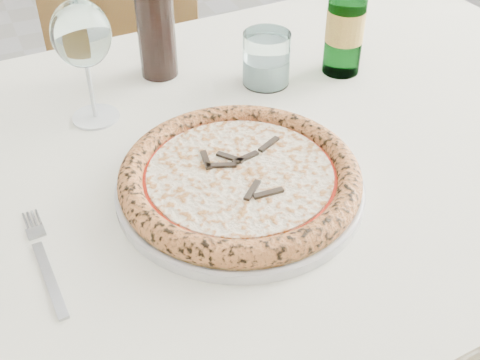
{
  "coord_description": "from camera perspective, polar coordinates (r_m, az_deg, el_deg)",
  "views": [
    {
      "loc": [
        -0.03,
        -0.89,
        1.28
      ],
      "look_at": [
        0.23,
        -0.33,
        0.78
      ],
      "focal_mm": 45.0,
      "sensor_mm": 36.0,
      "label": 1
    }
  ],
  "objects": [
    {
      "name": "wine_bottle",
      "position": [
        1.04,
        -8.1,
        15.37
      ],
      "size": [
        0.06,
        0.06,
        0.26
      ],
      "color": "black",
      "rests_on": "dining_table"
    },
    {
      "name": "plate",
      "position": [
        0.81,
        0.0,
        -0.62
      ],
      "size": [
        0.33,
        0.33,
        0.02
      ],
      "color": "silver",
      "rests_on": "dining_table"
    },
    {
      "name": "wine_glass",
      "position": [
        0.92,
        -14.79,
        13.0
      ],
      "size": [
        0.09,
        0.09,
        0.19
      ],
      "color": "silver",
      "rests_on": "dining_table"
    },
    {
      "name": "beer_bottle",
      "position": [
        1.06,
        10.05,
        15.0
      ],
      "size": [
        0.07,
        0.07,
        0.25
      ],
      "color": "#2B6B36",
      "rests_on": "dining_table"
    },
    {
      "name": "fork",
      "position": [
        0.75,
        -18.01,
        -7.48
      ],
      "size": [
        0.02,
        0.18,
        0.0
      ],
      "color": "#95979C",
      "rests_on": "dining_table"
    },
    {
      "name": "chair_far",
      "position": [
        1.66,
        -11.57,
        11.47
      ],
      "size": [
        0.57,
        0.57,
        0.93
      ],
      "color": "brown",
      "rests_on": "floor"
    },
    {
      "name": "tumbler",
      "position": [
        1.04,
        2.5,
        11.12
      ],
      "size": [
        0.08,
        0.08,
        0.09
      ],
      "color": "white",
      "rests_on": "dining_table"
    },
    {
      "name": "dining_table",
      "position": [
        0.94,
        -2.6,
        -1.59
      ],
      "size": [
        1.51,
        0.93,
        0.76
      ],
      "color": "brown",
      "rests_on": "floor"
    },
    {
      "name": "pizza",
      "position": [
        0.8,
        -0.0,
        0.36
      ],
      "size": [
        0.32,
        0.32,
        0.03
      ],
      "color": "tan",
      "rests_on": "plate"
    }
  ]
}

